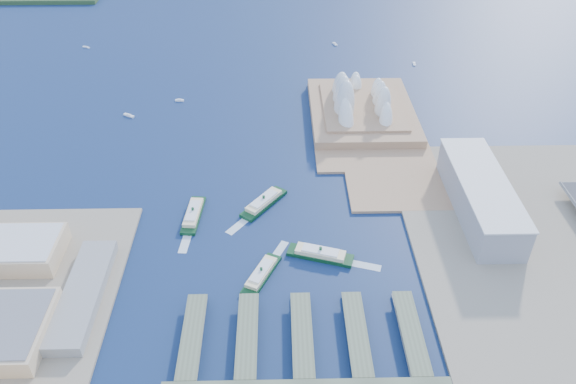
{
  "coord_description": "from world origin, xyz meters",
  "views": [
    {
      "loc": [
        -2.6,
        -355.17,
        350.2
      ],
      "look_at": [
        6.7,
        93.75,
        18.0
      ],
      "focal_mm": 35.0,
      "sensor_mm": 36.0,
      "label": 1
    }
  ],
  "objects_px": {
    "opera_house": "(363,94)",
    "ferry_b": "(264,200)",
    "ferry_a": "(193,212)",
    "ferry_d": "(320,252)",
    "toaster_building": "(480,196)",
    "ferry_c": "(261,272)"
  },
  "relations": [
    {
      "from": "opera_house",
      "to": "ferry_b",
      "type": "bearing_deg",
      "value": -123.8
    },
    {
      "from": "ferry_a",
      "to": "ferry_d",
      "type": "relative_size",
      "value": 0.97
    },
    {
      "from": "ferry_a",
      "to": "ferry_d",
      "type": "height_order",
      "value": "ferry_d"
    },
    {
      "from": "toaster_building",
      "to": "ferry_d",
      "type": "height_order",
      "value": "toaster_building"
    },
    {
      "from": "ferry_a",
      "to": "ferry_c",
      "type": "relative_size",
      "value": 1.07
    },
    {
      "from": "opera_house",
      "to": "ferry_b",
      "type": "xyz_separation_m",
      "value": [
        -122.82,
        -183.45,
        -26.31
      ]
    },
    {
      "from": "opera_house",
      "to": "ferry_d",
      "type": "relative_size",
      "value": 3.01
    },
    {
      "from": "toaster_building",
      "to": "ferry_b",
      "type": "distance_m",
      "value": 213.97
    },
    {
      "from": "ferry_a",
      "to": "ferry_c",
      "type": "height_order",
      "value": "ferry_a"
    },
    {
      "from": "toaster_building",
      "to": "ferry_d",
      "type": "xyz_separation_m",
      "value": [
        -160.59,
        -61.44,
        -14.84
      ]
    },
    {
      "from": "ferry_a",
      "to": "opera_house",
      "type": "bearing_deg",
      "value": 51.17
    },
    {
      "from": "ferry_a",
      "to": "ferry_c",
      "type": "xyz_separation_m",
      "value": [
        68.8,
        -84.5,
        -0.34
      ]
    },
    {
      "from": "toaster_building",
      "to": "ferry_a",
      "type": "distance_m",
      "value": 282.7
    },
    {
      "from": "opera_house",
      "to": "ferry_b",
      "type": "height_order",
      "value": "opera_house"
    },
    {
      "from": "toaster_building",
      "to": "ferry_a",
      "type": "relative_size",
      "value": 2.68
    },
    {
      "from": "opera_house",
      "to": "toaster_building",
      "type": "distance_m",
      "value": 219.62
    },
    {
      "from": "opera_house",
      "to": "ferry_d",
      "type": "distance_m",
      "value": 272.08
    },
    {
      "from": "toaster_building",
      "to": "ferry_c",
      "type": "bearing_deg",
      "value": -158.19
    },
    {
      "from": "ferry_c",
      "to": "ferry_d",
      "type": "distance_m",
      "value": 58.11
    },
    {
      "from": "toaster_building",
      "to": "ferry_b",
      "type": "xyz_separation_m",
      "value": [
        -212.82,
        16.55,
        -14.81
      ]
    },
    {
      "from": "ferry_d",
      "to": "ferry_b",
      "type": "bearing_deg",
      "value": 51.18
    },
    {
      "from": "opera_house",
      "to": "ferry_c",
      "type": "height_order",
      "value": "opera_house"
    }
  ]
}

